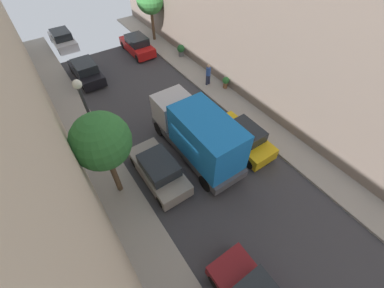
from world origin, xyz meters
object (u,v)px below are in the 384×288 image
parked_car_right_2 (137,45)px  delivery_truck (198,134)px  parked_car_right_1 (243,137)px  potted_plant_0 (181,50)px  lamp_post (88,110)px  parked_car_left_3 (159,170)px  street_tree_1 (150,0)px  parked_car_left_5 (63,39)px  street_tree_0 (101,142)px  parked_car_left_4 (86,71)px  potted_plant_1 (226,82)px  pedestrian (208,74)px

parked_car_right_2 → delivery_truck: bearing=-101.4°
parked_car_right_1 → potted_plant_0: size_ratio=4.08×
parked_car_right_1 → lamp_post: (-7.30, 4.04, 2.85)m
parked_car_left_3 → potted_plant_0: parked_car_left_3 is taller
parked_car_right_1 → street_tree_1: bearing=81.1°
parked_car_left_3 → parked_car_left_5: same height
parked_car_right_2 → street_tree_0: street_tree_0 is taller
street_tree_0 → lamp_post: 2.80m
parked_car_left_4 → street_tree_1: size_ratio=0.86×
parked_car_left_3 → lamp_post: size_ratio=0.82×
potted_plant_0 → potted_plant_1: (0.14, -6.15, -0.05)m
parked_car_left_3 → parked_car_left_4: size_ratio=1.00×
street_tree_1 → potted_plant_0: street_tree_1 is taller
parked_car_right_2 → street_tree_1: 4.13m
parked_car_right_1 → parked_car_right_2: (0.00, 14.43, 0.00)m
delivery_truck → potted_plant_1: bearing=36.5°
parked_car_left_3 → street_tree_0: street_tree_0 is taller
parked_car_right_2 → street_tree_0: size_ratio=0.83×
parked_car_left_3 → potted_plant_0: 13.40m
parked_car_left_3 → parked_car_right_2: bearing=68.4°
parked_car_left_4 → delivery_truck: 12.07m
parked_car_left_5 → street_tree_1: bearing=-25.9°
lamp_post → potted_plant_1: bearing=6.4°
parked_car_left_3 → parked_car_right_1: (5.40, -0.78, 0.00)m
lamp_post → street_tree_0: bearing=-95.0°
parked_car_left_5 → potted_plant_0: bearing=-44.9°
parked_car_left_3 → street_tree_1: (7.87, 14.95, 3.05)m
parked_car_left_3 → pedestrian: pedestrian is taller
parked_car_right_2 → pedestrian: bearing=-75.1°
pedestrian → potted_plant_0: (0.70, 5.00, -0.34)m
parked_car_left_5 → lamp_post: size_ratio=0.82×
street_tree_0 → street_tree_1: size_ratio=1.03×
street_tree_1 → parked_car_left_5: bearing=154.1°
potted_plant_1 → parked_car_left_3: bearing=-152.2°
parked_car_left_3 → delivery_truck: (2.70, 0.21, 1.07)m
potted_plant_0 → lamp_post: 12.82m
pedestrian → potted_plant_0: 5.06m
potted_plant_1 → lamp_post: (-10.29, -1.15, 2.88)m
lamp_post → parked_car_right_1: bearing=-29.0°
pedestrian → lamp_post: size_ratio=0.33×
delivery_truck → street_tree_0: (-4.84, 0.28, 2.09)m
parked_car_left_5 → street_tree_1: 9.27m
parked_car_left_4 → parked_car_left_5: size_ratio=1.00×
delivery_truck → street_tree_1: bearing=70.7°
parked_car_left_3 → delivery_truck: delivery_truck is taller
parked_car_left_5 → delivery_truck: bearing=-81.7°
parked_car_right_1 → street_tree_1: (2.47, 15.73, 3.05)m
parked_car_right_1 → street_tree_1: size_ratio=0.86×
parked_car_right_1 → pedestrian: 6.70m
potted_plant_0 → street_tree_1: bearing=95.0°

